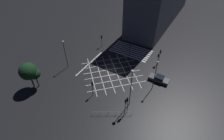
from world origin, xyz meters
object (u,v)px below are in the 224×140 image
traffic_light_median_south (130,46)px  waiting_car (159,79)px  street_lamp_east (132,80)px  street_lamp_far (156,71)px  traffic_light_median_north (92,86)px  traffic_light_nw_cross (126,104)px  traffic_light_se_cross (102,38)px  street_tree_far (28,71)px  traffic_light_sw_main (158,57)px  traffic_light_nw_main (127,102)px  traffic_light_sw_cross (160,54)px  street_tree_near (34,74)px  street_lamp_west (65,50)px

traffic_light_median_south → waiting_car: traffic_light_median_south is taller
street_lamp_east → street_lamp_far: bearing=-110.6°
traffic_light_median_north → traffic_light_nw_cross: bearing=-95.2°
traffic_light_median_north → traffic_light_se_cross: bearing=27.4°
street_tree_far → traffic_light_nw_cross: bearing=-169.1°
traffic_light_median_north → street_tree_far: bearing=110.3°
traffic_light_nw_cross → street_lamp_east: (0.21, -2.28, 3.96)m
traffic_light_sw_main → traffic_light_median_south: traffic_light_median_south is taller
traffic_light_nw_main → traffic_light_median_north: bearing=-2.5°
traffic_light_median_north → traffic_light_sw_cross: (-8.20, -17.02, 0.31)m
traffic_light_median_north → traffic_light_nw_cross: 7.87m
traffic_light_median_north → street_lamp_far: 13.02m
traffic_light_nw_main → traffic_light_sw_cross: 17.37m
traffic_light_nw_main → street_lamp_far: 8.77m
street_tree_near → traffic_light_median_north: bearing=-161.3°
traffic_light_median_north → traffic_light_se_cross: traffic_light_median_north is taller
traffic_light_se_cross → waiting_car: size_ratio=0.79×
street_lamp_far → street_tree_near: street_lamp_far is taller
traffic_light_nw_cross → traffic_light_se_cross: (16.33, -17.14, -0.32)m
street_tree_near → street_tree_far: size_ratio=0.78×
traffic_light_nw_main → street_lamp_west: (18.67, -4.65, 1.97)m
street_lamp_east → street_tree_far: (20.19, 6.20, -2.39)m
street_lamp_west → street_lamp_far: 21.01m
traffic_light_median_north → street_tree_near: street_tree_near is taller
traffic_light_se_cross → street_lamp_far: 20.53m
traffic_light_sw_main → traffic_light_nw_main: (0.01, 16.93, 0.76)m
traffic_light_median_north → waiting_car: bearing=-43.6°
traffic_light_median_north → traffic_light_nw_cross: size_ratio=0.92×
traffic_light_nw_cross → street_tree_far: size_ratio=0.64×
street_tree_near → street_tree_far: (0.78, 0.65, 0.79)m
traffic_light_nw_main → street_lamp_far: bearing=-103.7°
traffic_light_sw_main → traffic_light_nw_cross: traffic_light_nw_cross is taller
traffic_light_median_north → street_tree_near: size_ratio=0.75×
waiting_car → traffic_light_median_south: bearing=-28.4°
street_tree_far → waiting_car: street_tree_far is taller
traffic_light_median_north → street_lamp_east: bearing=-78.5°
traffic_light_sw_main → street_tree_near: 28.59m
traffic_light_nw_main → traffic_light_sw_cross: size_ratio=1.03×
traffic_light_median_north → traffic_light_sw_main: 18.42m
traffic_light_se_cross → street_tree_far: street_tree_far is taller
street_tree_far → traffic_light_sw_main: bearing=-134.1°
street_tree_near → traffic_light_sw_cross: bearing=-133.6°
street_lamp_west → waiting_car: street_lamp_west is taller
traffic_light_se_cross → street_lamp_east: street_lamp_east is taller
traffic_light_sw_cross → street_lamp_far: (-1.82, 9.08, 2.12)m
street_lamp_east → waiting_car: bearing=-106.7°
traffic_light_median_north → traffic_light_sw_cross: size_ratio=0.89×
street_lamp_east → street_lamp_far: street_lamp_east is taller
traffic_light_nw_cross → traffic_light_nw_main: bearing=-24.8°
street_lamp_east → street_tree_near: street_lamp_east is taller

